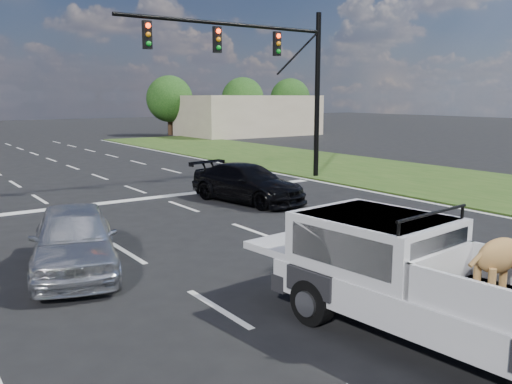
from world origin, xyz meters
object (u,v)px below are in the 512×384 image
pickup_truck (430,282)px  black_coupe (247,183)px  silver_sedan (74,239)px  traffic_signal (273,66)px

pickup_truck → black_coupe: pickup_truck is taller
pickup_truck → silver_sedan: 6.94m
traffic_signal → pickup_truck: bearing=-118.0°
traffic_signal → silver_sedan: traffic_signal is taller
pickup_truck → black_coupe: 10.99m
silver_sedan → black_coupe: silver_sedan is taller
traffic_signal → pickup_truck: (-7.08, -13.29, -3.83)m
silver_sedan → black_coupe: (7.05, 4.18, -0.05)m
traffic_signal → pickup_truck: size_ratio=1.72×
pickup_truck → black_coupe: (3.81, 10.31, -0.26)m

